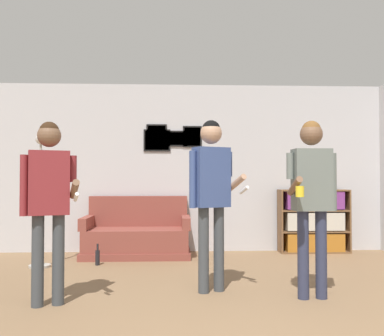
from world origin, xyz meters
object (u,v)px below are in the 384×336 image
at_px(bookshelf, 314,221).
at_px(person_player_foreground_center, 211,185).
at_px(person_player_foreground_left, 49,192).
at_px(floor_lamp, 40,197).
at_px(person_watcher_holding_cup, 312,188).
at_px(drinking_cup, 315,186).
at_px(bottle_on_floor, 98,257).
at_px(couch, 137,236).

relative_size(bookshelf, person_player_foreground_center, 0.62).
height_order(bookshelf, person_player_foreground_left, person_player_foreground_left).
distance_m(bookshelf, floor_lamp, 4.13).
bearing_deg(person_watcher_holding_cup, person_player_foreground_center, 162.95).
bearing_deg(person_player_foreground_left, person_player_foreground_center, 15.11).
distance_m(person_player_foreground_center, drinking_cup, 2.97).
height_order(bookshelf, drinking_cup, drinking_cup).
xyz_separation_m(person_player_foreground_left, bottle_on_floor, (0.13, 1.85, -0.93)).
bearing_deg(bookshelf, drinking_cup, 0.54).
distance_m(couch, person_watcher_holding_cup, 3.16).
distance_m(person_player_foreground_left, person_player_foreground_center, 1.60).
bearing_deg(person_player_foreground_left, bookshelf, 38.80).
bearing_deg(floor_lamp, drinking_cup, 13.49).
distance_m(floor_lamp, person_player_foreground_center, 2.54).
bearing_deg(drinking_cup, bottle_on_floor, -165.12).
distance_m(person_watcher_holding_cup, bottle_on_floor, 3.09).
distance_m(floor_lamp, bottle_on_floor, 1.11).
height_order(person_player_foreground_left, person_watcher_holding_cup, person_watcher_holding_cup).
bearing_deg(bookshelf, bottle_on_floor, -165.00).
relative_size(person_player_foreground_left, person_watcher_holding_cup, 0.98).
height_order(person_player_foreground_left, bottle_on_floor, person_player_foreground_left).
relative_size(couch, person_player_foreground_left, 0.94).
height_order(bottle_on_floor, drinking_cup, drinking_cup).
height_order(bookshelf, floor_lamp, floor_lamp).
bearing_deg(floor_lamp, person_watcher_holding_cup, -27.64).
xyz_separation_m(bookshelf, bottle_on_floor, (-3.25, -0.87, -0.38)).
height_order(person_watcher_holding_cup, drinking_cup, person_watcher_holding_cup).
xyz_separation_m(person_player_foreground_center, bottle_on_floor, (-1.42, 1.43, -0.99)).
distance_m(bookshelf, drinking_cup, 0.56).
relative_size(person_player_foreground_center, person_watcher_holding_cup, 1.02).
distance_m(couch, floor_lamp, 1.57).
bearing_deg(bookshelf, person_player_foreground_center, -128.60).
xyz_separation_m(bookshelf, person_player_foreground_center, (-1.84, -2.30, 0.61)).
height_order(person_player_foreground_left, person_player_foreground_center, person_player_foreground_center).
height_order(floor_lamp, person_player_foreground_left, floor_lamp).
bearing_deg(person_player_foreground_center, drinking_cup, 50.96).
relative_size(person_player_foreground_left, bottle_on_floor, 5.89).
bearing_deg(drinking_cup, couch, -176.01).
height_order(person_player_foreground_left, drinking_cup, person_player_foreground_left).
bearing_deg(drinking_cup, bookshelf, -179.46).
xyz_separation_m(floor_lamp, bottle_on_floor, (0.74, 0.09, -0.82)).
bearing_deg(drinking_cup, person_watcher_holding_cup, -109.26).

